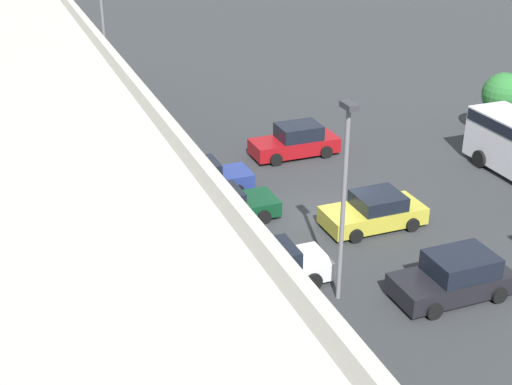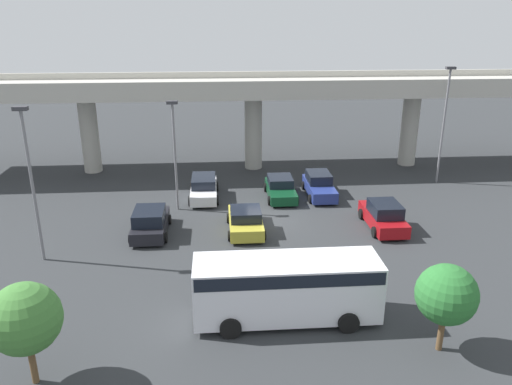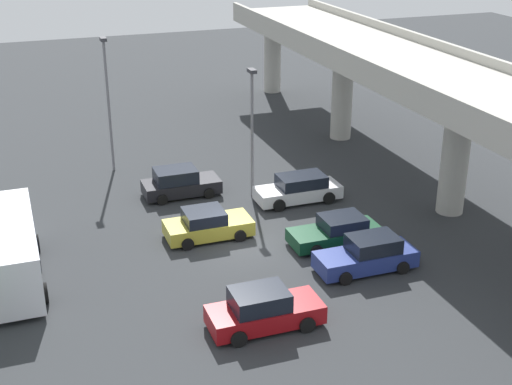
# 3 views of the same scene
# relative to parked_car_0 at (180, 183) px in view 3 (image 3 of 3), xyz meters

# --- Properties ---
(ground_plane) EXTENTS (115.62, 115.62, 0.00)m
(ground_plane) POSITION_rel_parked_car_0_xyz_m (7.16, 1.36, -0.76)
(ground_plane) COLOR #2D3033
(highway_overpass) EXTENTS (55.41, 6.98, 7.76)m
(highway_overpass) POSITION_rel_parked_car_0_xyz_m (7.16, 13.26, 5.46)
(highway_overpass) COLOR #ADAAA0
(highway_overpass) RESTS_ON ground_plane
(parked_car_0) EXTENTS (2.17, 4.36, 1.64)m
(parked_car_0) POSITION_rel_parked_car_0_xyz_m (0.00, 0.00, 0.00)
(parked_car_0) COLOR black
(parked_car_0) RESTS_ON ground_plane
(parked_car_1) EXTENTS (2.08, 4.80, 1.54)m
(parked_car_1) POSITION_rel_parked_car_0_xyz_m (3.07, 6.09, -0.02)
(parked_car_1) COLOR silver
(parked_car_1) RESTS_ON ground_plane
(parked_car_2) EXTENTS (2.22, 4.34, 1.49)m
(parked_car_2) POSITION_rel_parked_car_0_xyz_m (5.71, -0.01, -0.08)
(parked_car_2) COLOR gold
(parked_car_2) RESTS_ON ground_plane
(parked_car_3) EXTENTS (2.12, 4.54, 1.44)m
(parked_car_3) POSITION_rel_parked_car_0_xyz_m (8.57, 5.79, -0.10)
(parked_car_3) COLOR #0C381E
(parked_car_3) RESTS_ON ground_plane
(parked_car_4) EXTENTS (2.02, 4.67, 1.63)m
(parked_car_4) POSITION_rel_parked_car_0_xyz_m (11.41, 5.97, -0.02)
(parked_car_4) COLOR navy
(parked_car_4) RESTS_ON ground_plane
(parked_car_5) EXTENTS (2.10, 4.59, 1.69)m
(parked_car_5) POSITION_rel_parked_car_0_xyz_m (14.20, -0.15, 0.01)
(parked_car_5) COLOR maroon
(parked_car_5) RESTS_ON ground_plane
(shuttle_bus) EXTENTS (7.86, 2.62, 2.80)m
(shuttle_bus) POSITION_rel_parked_car_0_xyz_m (6.91, -9.40, 0.90)
(shuttle_bus) COLOR silver
(shuttle_bus) RESTS_ON ground_plane
(lamp_post_near_aisle) EXTENTS (0.70, 0.35, 8.27)m
(lamp_post_near_aisle) POSITION_rel_parked_car_0_xyz_m (-5.35, -2.91, 4.06)
(lamp_post_near_aisle) COLOR slate
(lamp_post_near_aisle) RESTS_ON ground_plane
(lamp_post_by_overpass) EXTENTS (0.70, 0.35, 7.33)m
(lamp_post_by_overpass) POSITION_rel_parked_car_0_xyz_m (1.35, 3.92, 3.58)
(lamp_post_by_overpass) COLOR slate
(lamp_post_by_overpass) RESTS_ON ground_plane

